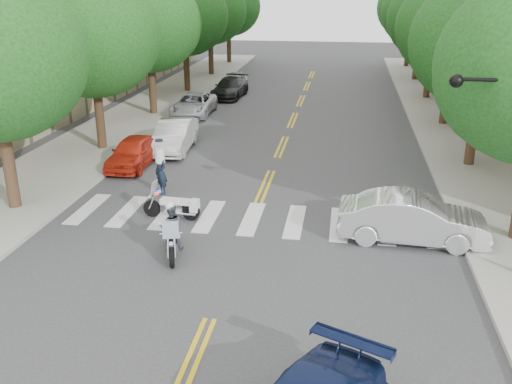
% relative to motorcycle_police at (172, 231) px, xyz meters
% --- Properties ---
extents(ground, '(140.00, 140.00, 0.00)m').
position_rel_motorcycle_police_xyz_m(ground, '(1.98, -3.39, -0.79)').
color(ground, '#38383A').
rests_on(ground, ground).
extents(sidewalk_left, '(5.00, 60.00, 0.15)m').
position_rel_motorcycle_police_xyz_m(sidewalk_left, '(-7.52, 18.61, -0.71)').
color(sidewalk_left, '#9E9991').
rests_on(sidewalk_left, ground).
extents(sidewalk_right, '(5.00, 60.00, 0.15)m').
position_rel_motorcycle_police_xyz_m(sidewalk_right, '(11.48, 18.61, -0.71)').
color(sidewalk_right, '#9E9991').
rests_on(sidewalk_right, ground).
extents(tree_l_1, '(6.40, 6.40, 8.45)m').
position_rel_motorcycle_police_xyz_m(tree_l_1, '(-6.82, 10.61, 4.77)').
color(tree_l_1, '#382316').
rests_on(tree_l_1, ground).
extents(tree_l_2, '(6.40, 6.40, 8.45)m').
position_rel_motorcycle_police_xyz_m(tree_l_2, '(-6.82, 18.61, 4.77)').
color(tree_l_2, '#382316').
rests_on(tree_l_2, ground).
extents(tree_l_3, '(6.40, 6.40, 8.45)m').
position_rel_motorcycle_police_xyz_m(tree_l_3, '(-6.82, 26.61, 4.77)').
color(tree_l_3, '#382316').
rests_on(tree_l_3, ground).
extents(tree_l_4, '(6.40, 6.40, 8.45)m').
position_rel_motorcycle_police_xyz_m(tree_l_4, '(-6.82, 34.61, 4.77)').
color(tree_l_4, '#382316').
rests_on(tree_l_4, ground).
extents(tree_l_5, '(6.40, 6.40, 8.45)m').
position_rel_motorcycle_police_xyz_m(tree_l_5, '(-6.82, 42.61, 4.77)').
color(tree_l_5, '#382316').
rests_on(tree_l_5, ground).
extents(tree_r_1, '(6.40, 6.40, 8.45)m').
position_rel_motorcycle_police_xyz_m(tree_r_1, '(10.78, 10.61, 4.77)').
color(tree_r_1, '#382316').
rests_on(tree_r_1, ground).
extents(tree_r_2, '(6.40, 6.40, 8.45)m').
position_rel_motorcycle_police_xyz_m(tree_r_2, '(10.78, 18.61, 4.77)').
color(tree_r_2, '#382316').
rests_on(tree_r_2, ground).
extents(tree_r_3, '(6.40, 6.40, 8.45)m').
position_rel_motorcycle_police_xyz_m(tree_r_3, '(10.78, 26.61, 4.77)').
color(tree_r_3, '#382316').
rests_on(tree_r_3, ground).
extents(tree_r_4, '(6.40, 6.40, 8.45)m').
position_rel_motorcycle_police_xyz_m(tree_r_4, '(10.78, 34.61, 4.77)').
color(tree_r_4, '#382316').
rests_on(tree_r_4, ground).
extents(tree_r_5, '(6.40, 6.40, 8.45)m').
position_rel_motorcycle_police_xyz_m(tree_r_5, '(10.78, 42.61, 4.77)').
color(tree_r_5, '#382316').
rests_on(tree_r_5, ground).
extents(motorcycle_police, '(0.91, 2.13, 1.77)m').
position_rel_motorcycle_police_xyz_m(motorcycle_police, '(0.00, 0.00, 0.00)').
color(motorcycle_police, black).
rests_on(motorcycle_police, ground).
extents(motorcycle_parked, '(2.10, 0.54, 1.35)m').
position_rel_motorcycle_police_xyz_m(motorcycle_parked, '(-0.67, 2.74, -0.32)').
color(motorcycle_parked, black).
rests_on(motorcycle_parked, ground).
extents(officer_standing, '(0.77, 0.77, 1.80)m').
position_rel_motorcycle_police_xyz_m(officer_standing, '(-1.98, 5.11, 0.11)').
color(officer_standing, black).
rests_on(officer_standing, ground).
extents(convertible, '(4.83, 1.92, 1.56)m').
position_rel_motorcycle_police_xyz_m(convertible, '(7.41, 2.11, -0.01)').
color(convertible, silver).
rests_on(convertible, ground).
extents(parked_car_a, '(1.63, 4.04, 1.37)m').
position_rel_motorcycle_police_xyz_m(parked_car_a, '(-4.32, 8.31, -0.10)').
color(parked_car_a, red).
rests_on(parked_car_a, ground).
extents(parked_car_b, '(1.88, 4.68, 1.51)m').
position_rel_motorcycle_police_xyz_m(parked_car_b, '(-3.22, 11.11, -0.03)').
color(parked_car_b, silver).
rests_on(parked_car_b, ground).
extents(parked_car_c, '(2.34, 4.91, 1.35)m').
position_rel_motorcycle_police_xyz_m(parked_car_c, '(-4.32, 19.00, -0.11)').
color(parked_car_c, '#B6B8BE').
rests_on(parked_car_c, ground).
extents(parked_car_d, '(2.23, 4.93, 1.40)m').
position_rel_motorcycle_police_xyz_m(parked_car_d, '(-3.22, 25.11, -0.09)').
color(parked_car_d, black).
rests_on(parked_car_d, ground).
extents(parked_car_e, '(1.57, 3.87, 1.32)m').
position_rel_motorcycle_police_xyz_m(parked_car_e, '(-3.46, 28.35, -0.13)').
color(parked_car_e, '#A6A6AC').
rests_on(parked_car_e, ground).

